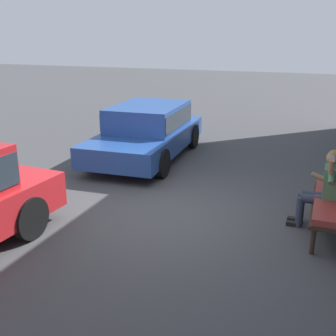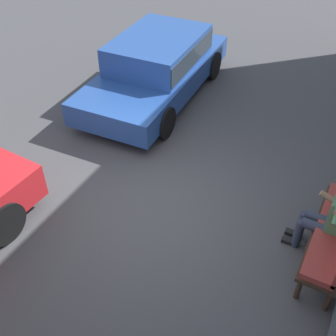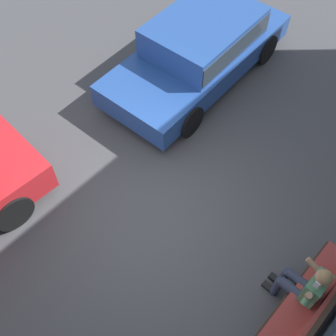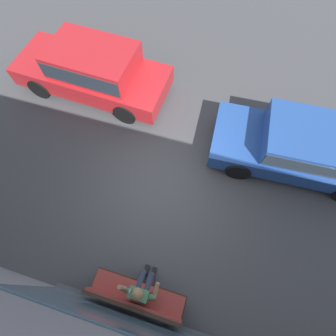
# 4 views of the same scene
# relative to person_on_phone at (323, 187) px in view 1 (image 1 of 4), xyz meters

# --- Properties ---
(ground_plane) EXTENTS (60.00, 60.00, 0.00)m
(ground_plane) POSITION_rel_person_on_phone_xyz_m (0.44, -2.67, -0.72)
(ground_plane) COLOR #424244
(person_on_phone) EXTENTS (0.73, 0.74, 1.35)m
(person_on_phone) POSITION_rel_person_on_phone_xyz_m (0.00, 0.00, 0.00)
(person_on_phone) COLOR #2D3347
(person_on_phone) RESTS_ON ground_plane
(parked_car_near) EXTENTS (4.48, 2.12, 1.36)m
(parked_car_near) POSITION_rel_person_on_phone_xyz_m (-2.85, -4.34, 0.03)
(parked_car_near) COLOR #23478E
(parked_car_near) RESTS_ON ground_plane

